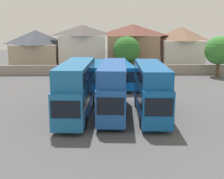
# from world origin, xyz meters

# --- Properties ---
(ground) EXTENTS (140.00, 140.00, 0.00)m
(ground) POSITION_xyz_m (0.00, 18.00, 0.00)
(ground) COLOR #4C4C4F
(depot_boundary_wall) EXTENTS (56.00, 0.50, 1.80)m
(depot_boundary_wall) POSITION_xyz_m (0.00, 24.47, 0.90)
(depot_boundary_wall) COLOR gray
(depot_boundary_wall) RESTS_ON ground
(bus_1) EXTENTS (3.15, 11.42, 5.07)m
(bus_1) POSITION_xyz_m (-3.42, -0.00, 2.85)
(bus_1) COLOR #1C65A0
(bus_1) RESTS_ON ground
(bus_2) EXTENTS (3.14, 11.06, 4.92)m
(bus_2) POSITION_xyz_m (0.02, 0.49, 2.77)
(bus_2) COLOR #1D51A4
(bus_2) RESTS_ON ground
(bus_3) EXTENTS (2.93, 10.82, 4.91)m
(bus_3) POSITION_xyz_m (3.57, -0.14, 2.77)
(bus_3) COLOR #12589F
(bus_3) RESTS_ON ground
(bus_4) EXTENTS (2.66, 11.05, 3.40)m
(bus_4) POSITION_xyz_m (-1.68, 14.14, 1.94)
(bus_4) COLOR #0D549A
(bus_4) RESTS_ON ground
(bus_5) EXTENTS (3.10, 11.52, 3.33)m
(bus_5) POSITION_xyz_m (1.71, 14.56, 1.91)
(bus_5) COLOR #0C55A7
(bus_5) RESTS_ON ground
(house_terrace_left) EXTENTS (9.55, 8.05, 7.87)m
(house_terrace_left) POSITION_xyz_m (-14.57, 32.84, 4.03)
(house_terrace_left) COLOR tan
(house_terrace_left) RESTS_ON ground
(house_terrace_centre) EXTENTS (9.33, 6.60, 8.91)m
(house_terrace_centre) POSITION_xyz_m (-5.05, 31.86, 4.54)
(house_terrace_centre) COLOR silver
(house_terrace_centre) RESTS_ON ground
(house_terrace_right) EXTENTS (10.50, 6.37, 9.03)m
(house_terrace_right) POSITION_xyz_m (4.96, 31.90, 4.60)
(house_terrace_right) COLOR #9E7A60
(house_terrace_right) RESTS_ON ground
(house_terrace_far_right) EXTENTS (8.56, 8.25, 8.59)m
(house_terrace_far_right) POSITION_xyz_m (14.94, 32.95, 4.39)
(house_terrace_far_right) COLOR silver
(house_terrace_far_right) RESTS_ON ground
(tree_left_of_lot) EXTENTS (4.87, 4.87, 6.92)m
(tree_left_of_lot) POSITION_xyz_m (18.87, 22.47, 4.46)
(tree_left_of_lot) COLOR brown
(tree_left_of_lot) RESTS_ON ground
(tree_behind_wall) EXTENTS (5.01, 5.01, 6.78)m
(tree_behind_wall) POSITION_xyz_m (3.39, 26.97, 4.26)
(tree_behind_wall) COLOR brown
(tree_behind_wall) RESTS_ON ground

